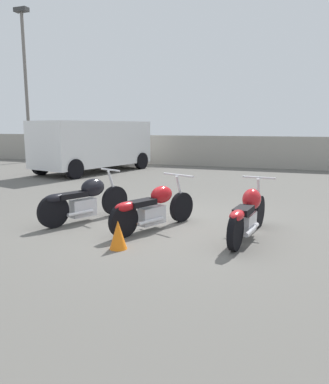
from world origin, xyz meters
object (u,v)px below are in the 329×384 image
Objects in this scene: motorcycle_slot_1 at (153,208)px; traffic_cone_far at (118,235)px; motorcycle_slot_0 at (85,199)px; parked_van at (94,144)px; light_pole_left at (25,73)px; motorcycle_slot_2 at (248,214)px.

motorcycle_slot_1 reaches higher than traffic_cone_far.
parked_van is at bearing 143.17° from motorcycle_slot_0.
traffic_cone_far is at bearing -70.54° from motorcycle_slot_1.
traffic_cone_far is (-0.09, -1.20, -0.18)m from motorcycle_slot_1.
motorcycle_slot_1 is at bearing 85.61° from traffic_cone_far.
light_pole_left is 3.63× the size of motorcycle_slot_2.
motorcycle_slot_0 reaches higher than motorcycle_slot_2.
parked_van reaches higher than motorcycle_slot_0.
parked_van is 9.97m from traffic_cone_far.
motorcycle_slot_2 reaches higher than traffic_cone_far.
motorcycle_slot_1 is 4.31× the size of traffic_cone_far.
light_pole_left is 15.06m from motorcycle_slot_1.
parked_van is at bearing 122.46° from traffic_cone_far.
light_pole_left is 3.96× the size of motorcycle_slot_0.
parked_van is at bearing 150.91° from motorcycle_slot_1.
parked_van is at bearing 141.79° from motorcycle_slot_2.
motorcycle_slot_2 is at bearing 23.10° from motorcycle_slot_0.
parked_van is at bearing -26.05° from light_pole_left.
motorcycle_slot_2 is (3.14, -0.05, -0.02)m from motorcycle_slot_0.
motorcycle_slot_0 is 8.15m from parked_van.
light_pole_left reaches higher than traffic_cone_far.
light_pole_left is 13.99m from motorcycle_slot_0.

